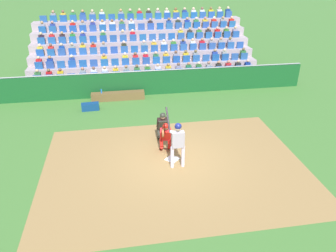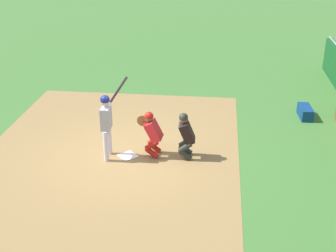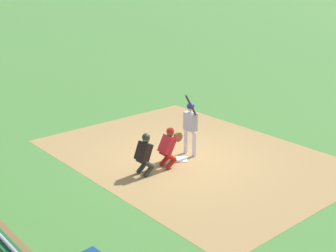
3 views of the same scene
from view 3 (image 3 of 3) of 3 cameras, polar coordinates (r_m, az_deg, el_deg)
name	(u,v)px [view 3 (image 3 of 3)]	position (r m, az deg, el deg)	size (l,w,h in m)	color
ground_plane	(180,160)	(14.82, 1.55, -4.16)	(160.00, 160.00, 0.00)	#417431
infield_dirt_patch	(192,156)	(15.13, 2.96, -3.66)	(9.49, 6.97, 0.01)	olive
home_plate_marker	(180,159)	(14.81, 1.55, -4.11)	(0.44, 0.44, 0.02)	white
batter_at_plate	(190,123)	(14.81, 2.79, 0.39)	(0.63, 0.67, 2.20)	silver
catcher_crouching	(169,145)	(14.04, 0.09, -2.36)	(0.49, 0.71, 1.28)	#B01911
home_plate_umpire	(145,152)	(13.54, -2.90, -3.27)	(0.48, 0.47, 1.29)	#292C23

